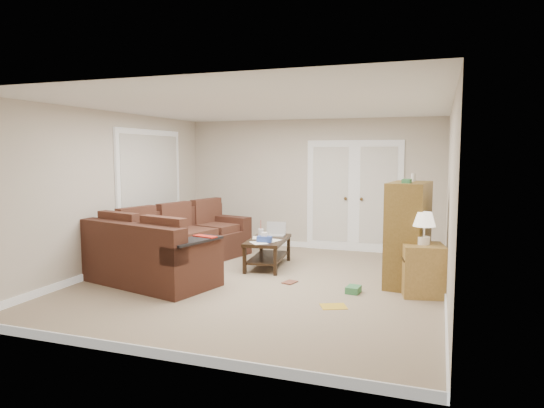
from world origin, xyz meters
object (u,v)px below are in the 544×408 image
at_px(tv_armoire, 408,234).
at_px(coffee_table, 268,251).
at_px(sectional_sofa, 171,249).
at_px(side_cabinet, 423,265).

bearing_deg(tv_armoire, coffee_table, 176.53).
relative_size(coffee_table, tv_armoire, 0.76).
height_order(sectional_sofa, tv_armoire, tv_armoire).
relative_size(coffee_table, side_cabinet, 1.09).
xyz_separation_m(sectional_sofa, coffee_table, (1.35, 0.77, -0.10)).
distance_m(coffee_table, side_cabinet, 2.58).
bearing_deg(coffee_table, tv_armoire, -16.59).
xyz_separation_m(coffee_table, tv_armoire, (2.22, -0.40, 0.48)).
bearing_deg(side_cabinet, coffee_table, 150.14).
bearing_deg(side_cabinet, sectional_sofa, 168.01).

